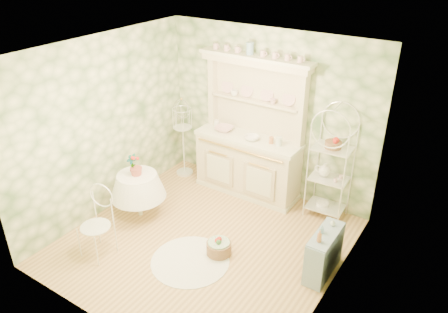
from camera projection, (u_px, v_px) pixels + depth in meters
The scene contains 22 objects.
floor at pixel (205, 242), 6.21m from camera, with size 3.60×3.60×0.00m, color tan.
ceiling at pixel (200, 53), 4.97m from camera, with size 3.60×3.60×0.00m, color white.
wall_left at pixel (104, 127), 6.47m from camera, with size 3.60×3.60×0.00m, color #F5F4CA.
wall_right at pixel (338, 199), 4.71m from camera, with size 3.60×3.60×0.00m, color #F5F4CA.
wall_back at pixel (269, 114), 6.93m from camera, with size 3.60×3.60×0.00m, color #F5F4CA.
wall_front at pixel (95, 228), 4.25m from camera, with size 3.60×3.60×0.00m, color #F5F4CA.
kitchen_dresser at pixel (249, 129), 6.91m from camera, with size 1.87×0.61×2.29m, color beige.
bakers_rack at pixel (331, 160), 6.36m from camera, with size 0.60×0.43×1.94m, color white.
side_shelf at pixel (324, 254), 5.52m from camera, with size 0.26×0.69×0.59m, color #8DA3BD.
round_table at pixel (139, 195), 6.64m from camera, with size 0.67×0.67×0.73m, color white.
cafe_chair at pixel (96, 229), 5.79m from camera, with size 0.38×0.38×0.84m, color white.
birdcage_stand at pixel (183, 137), 7.64m from camera, with size 0.35×0.35×1.47m, color white.
floor_basket at pixel (219, 246), 5.92m from camera, with size 0.38×0.38×0.25m, color #8D6646.
lace_rug at pixel (190, 261), 5.84m from camera, with size 1.06×1.06×0.01m, color white.
bowl_floral at pixel (224, 131), 7.18m from camera, with size 0.30×0.30×0.07m, color white.
bowl_white at pixel (252, 140), 6.86m from camera, with size 0.23×0.23×0.07m, color white.
cup_left at pixel (234, 94), 7.00m from camera, with size 0.12×0.12×0.09m, color white.
cup_right at pixel (273, 102), 6.66m from camera, with size 0.09×0.09×0.09m, color white.
potted_geranium at pixel (133, 166), 6.43m from camera, with size 0.17×0.12×0.33m, color #3F7238.
bottle_amber at pixel (319, 237), 5.20m from camera, with size 0.06×0.06×0.16m, color #B5703F.
bottle_blue at pixel (322, 230), 5.38m from camera, with size 0.05×0.05×0.12m, color #7DA6C1.
bottle_glass at pixel (333, 223), 5.51m from camera, with size 0.07×0.07×0.09m, color silver.
Camera 1 is at (2.95, -4.00, 3.92)m, focal length 35.00 mm.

